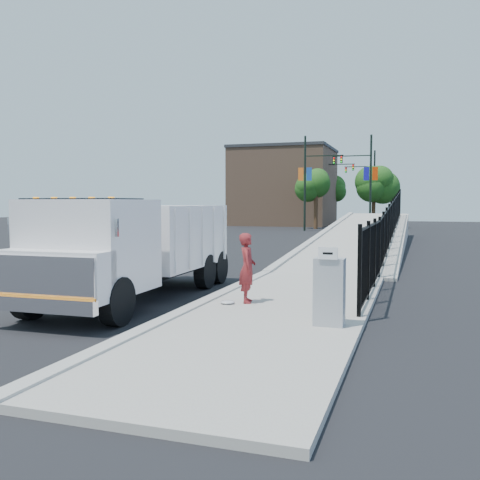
% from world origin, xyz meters
% --- Properties ---
extents(ground, '(120.00, 120.00, 0.00)m').
position_xyz_m(ground, '(0.00, 0.00, 0.00)').
color(ground, black).
rests_on(ground, ground).
extents(sidewalk, '(3.55, 12.00, 0.12)m').
position_xyz_m(sidewalk, '(1.93, -2.00, 0.06)').
color(sidewalk, '#9E998E').
rests_on(sidewalk, ground).
extents(curb, '(0.30, 12.00, 0.16)m').
position_xyz_m(curb, '(0.00, -2.00, 0.08)').
color(curb, '#ADAAA3').
rests_on(curb, ground).
extents(ramp, '(3.95, 24.06, 3.19)m').
position_xyz_m(ramp, '(2.12, 16.00, 0.00)').
color(ramp, '#9E998E').
rests_on(ramp, ground).
extents(iron_fence, '(0.10, 28.00, 1.80)m').
position_xyz_m(iron_fence, '(3.55, 12.00, 0.90)').
color(iron_fence, black).
rests_on(iron_fence, ground).
extents(truck, '(2.48, 7.34, 2.50)m').
position_xyz_m(truck, '(-1.92, -1.26, 1.41)').
color(truck, black).
rests_on(truck, ground).
extents(worker, '(0.53, 0.66, 1.58)m').
position_xyz_m(worker, '(0.98, -1.24, 0.91)').
color(worker, maroon).
rests_on(worker, sidewalk).
extents(utility_cabinet, '(0.55, 0.40, 1.25)m').
position_xyz_m(utility_cabinet, '(3.10, -2.93, 0.75)').
color(utility_cabinet, gray).
rests_on(utility_cabinet, sidewalk).
extents(arrow_sign, '(0.35, 0.04, 0.22)m').
position_xyz_m(arrow_sign, '(3.10, -3.15, 1.48)').
color(arrow_sign, white).
rests_on(arrow_sign, utility_cabinet).
extents(debris, '(0.33, 0.33, 0.08)m').
position_xyz_m(debris, '(0.61, -1.55, 0.16)').
color(debris, silver).
rests_on(debris, sidewalk).
extents(light_pole_0, '(3.77, 0.22, 8.00)m').
position_xyz_m(light_pole_0, '(-4.06, 32.09, 4.36)').
color(light_pole_0, black).
rests_on(light_pole_0, ground).
extents(light_pole_1, '(3.78, 0.22, 8.00)m').
position_xyz_m(light_pole_1, '(0.68, 32.97, 4.36)').
color(light_pole_1, black).
rests_on(light_pole_1, ground).
extents(light_pole_2, '(3.77, 0.22, 8.00)m').
position_xyz_m(light_pole_2, '(-4.25, 42.60, 4.36)').
color(light_pole_2, black).
rests_on(light_pole_2, ground).
extents(light_pole_3, '(3.78, 0.22, 8.00)m').
position_xyz_m(light_pole_3, '(-0.02, 46.78, 4.36)').
color(light_pole_3, black).
rests_on(light_pole_3, ground).
extents(tree_0, '(2.69, 2.69, 5.34)m').
position_xyz_m(tree_0, '(-4.05, 35.68, 3.95)').
color(tree_0, '#382314').
rests_on(tree_0, ground).
extents(tree_1, '(2.87, 2.87, 5.44)m').
position_xyz_m(tree_1, '(0.86, 38.57, 3.96)').
color(tree_1, '#382314').
rests_on(tree_1, ground).
extents(tree_2, '(2.78, 2.78, 5.39)m').
position_xyz_m(tree_2, '(-4.52, 49.80, 3.95)').
color(tree_2, '#382314').
rests_on(tree_2, ground).
extents(building, '(10.00, 10.00, 8.00)m').
position_xyz_m(building, '(-9.00, 44.00, 4.00)').
color(building, '#8C664C').
rests_on(building, ground).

